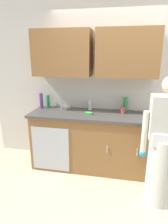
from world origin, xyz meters
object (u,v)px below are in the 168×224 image
bottle_cleaner_spray (48,101)px  bottle_water_short (125,104)px  bottle_water_tall (41,101)px  sponge (88,113)px  sink (61,112)px  person_at_sink (163,153)px  cup_by_sink (123,110)px  bottle_dish_liquid (90,105)px

bottle_cleaner_spray → bottle_water_short: size_ratio=0.94×
bottle_water_tall → sponge: size_ratio=2.36×
sink → bottle_water_short: (1.02, 0.23, 0.13)m
sponge → person_at_sink: bearing=-30.2°
sink → bottle_cleaner_spray: sink is taller
bottle_water_short → sponge: (-0.56, -0.29, -0.10)m
bottle_water_tall → cup_by_sink: 1.39m
sink → person_at_sink: (1.48, -0.66, -0.23)m
bottle_water_short → sponge: bearing=-152.5°
cup_by_sink → sponge: cup_by_sink is taller
sink → cup_by_sink: sink is taller
cup_by_sink → bottle_cleaner_spray: bearing=173.8°
bottle_water_tall → sponge: (0.86, -0.20, -0.11)m
person_at_sink → cup_by_sink: person_at_sink is taller
person_at_sink → cup_by_sink: (-0.50, 0.75, 0.30)m
sink → bottle_water_short: sink is taller
cup_by_sink → sink: bearing=-174.6°
bottle_water_tall → sponge: bearing=-13.4°
sink → sponge: size_ratio=4.55×
bottle_cleaner_spray → sponge: size_ratio=1.95×
sink → cup_by_sink: bearing=5.4°
bottle_cleaner_spray → sponge: bearing=-20.7°
sponge → sink: bearing=172.5°
person_at_sink → bottle_cleaner_spray: 2.03m
bottle_dish_liquid → sponge: 0.25m
person_at_sink → bottle_water_tall: (-1.88, 0.80, 0.38)m
bottle_cleaner_spray → person_at_sink: bearing=-26.3°
bottle_dish_liquid → cup_by_sink: bearing=-9.5°
person_at_sink → bottle_water_short: bearing=117.4°
sink → bottle_dish_liquid: bearing=22.8°
person_at_sink → bottle_dish_liquid: bearing=141.1°
bottle_cleaner_spray → cup_by_sink: size_ratio=2.13×
bottle_dish_liquid → bottle_water_short: 0.58m
sponge → cup_by_sink: bearing=16.2°
sponge → bottle_cleaner_spray: bearing=159.3°
person_at_sink → bottle_cleaner_spray: (-1.80, 0.89, 0.36)m
sink → person_at_sink: person_at_sink is taller
bottle_cleaner_spray → sponge: 0.83m
bottle_dish_liquid → bottle_water_short: bearing=4.8°
bottle_dish_liquid → sink: bearing=-157.2°
bottle_water_tall → bottle_water_short: bearing=3.5°
bottle_water_short → person_at_sink: bearing=-62.6°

